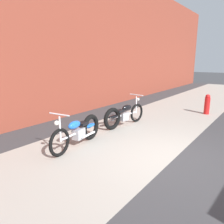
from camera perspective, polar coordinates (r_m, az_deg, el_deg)
The scene contains 6 objects.
ground_plane at distance 5.31m, azimuth 15.66°, elevation -11.88°, with size 80.00×80.00×0.00m, color #38383A.
sidewalk_slab at distance 6.08m, azimuth -0.03°, elevation -8.05°, with size 36.00×3.50×0.01m, color #9E998E.
brick_building_wall at distance 8.26m, azimuth -20.86°, elevation 19.24°, with size 36.00×0.50×6.37m, color brown.
motorcycle_blue at distance 5.89m, azimuth -8.24°, elevation -4.83°, with size 2.00×0.58×1.03m.
motorcycle_black at distance 7.46m, azimuth 2.66°, elevation -0.81°, with size 2.00×0.62×1.03m.
fire_hydrant at distance 10.01m, azimuth 23.52°, elevation 1.88°, with size 0.22×0.22×0.84m.
Camera 1 is at (-4.55, -1.62, 2.22)m, focal length 35.13 mm.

